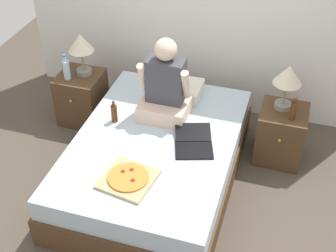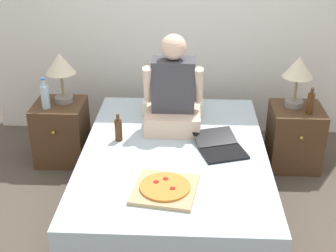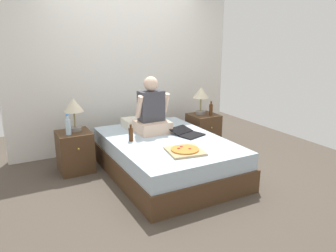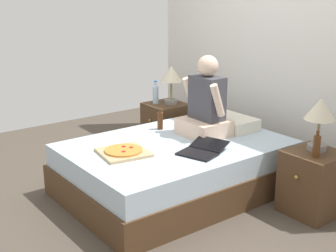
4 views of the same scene
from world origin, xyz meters
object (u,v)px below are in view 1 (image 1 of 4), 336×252
(nightstand_right, at_px, (281,134))
(beer_bottle, at_px, (293,110))
(nightstand_left, at_px, (82,97))
(beer_bottle_on_bed, at_px, (114,113))
(person_seated, at_px, (165,89))
(lamp_on_left_nightstand, at_px, (81,45))
(bed, at_px, (155,160))
(laptop, at_px, (194,144))
(pizza_box, at_px, (128,178))
(water_bottle, at_px, (66,69))
(lamp_on_right_nightstand, at_px, (288,78))

(nightstand_right, bearing_deg, beer_bottle, -54.99)
(nightstand_left, xyz_separation_m, beer_bottle_on_bed, (0.61, -0.53, 0.30))
(person_seated, bearing_deg, lamp_on_left_nightstand, 161.14)
(bed, distance_m, laptop, 0.44)
(laptop, bearing_deg, person_seated, 135.06)
(laptop, relative_size, beer_bottle_on_bed, 2.23)
(person_seated, distance_m, pizza_box, 0.97)
(bed, relative_size, laptop, 4.16)
(beer_bottle, height_order, person_seated, person_seated)
(water_bottle, relative_size, person_seated, 0.35)
(nightstand_left, height_order, nightstand_right, same)
(water_bottle, height_order, beer_bottle_on_bed, water_bottle)
(beer_bottle, xyz_separation_m, laptop, (-0.77, -0.56, -0.14))
(lamp_on_left_nightstand, xyz_separation_m, beer_bottle, (2.13, -0.15, -0.23))
(water_bottle, height_order, person_seated, person_seated)
(nightstand_right, distance_m, pizza_box, 1.65)
(bed, xyz_separation_m, lamp_on_left_nightstand, (-1.01, 0.72, 0.64))
(lamp_on_left_nightstand, xyz_separation_m, water_bottle, (-0.12, -0.14, -0.22))
(pizza_box, bearing_deg, nightstand_right, 48.06)
(lamp_on_left_nightstand, bearing_deg, pizza_box, -52.54)
(nightstand_left, relative_size, person_seated, 0.71)
(bed, distance_m, nightstand_right, 1.25)
(person_seated, relative_size, beer_bottle_on_bed, 3.55)
(lamp_on_left_nightstand, distance_m, pizza_box, 1.64)
(nightstand_left, distance_m, person_seated, 1.18)
(beer_bottle, bearing_deg, laptop, -144.05)
(nightstand_right, relative_size, laptop, 1.13)
(bed, bearing_deg, beer_bottle_on_bed, 162.43)
(bed, xyz_separation_m, beer_bottle, (1.12, 0.57, 0.41))
(nightstand_right, bearing_deg, nightstand_left, 180.00)
(nightstand_right, bearing_deg, laptop, -136.76)
(nightstand_left, height_order, beer_bottle, beer_bottle)
(water_bottle, xyz_separation_m, beer_bottle_on_bed, (0.69, -0.44, -0.09))
(nightstand_left, distance_m, laptop, 1.56)
(beer_bottle, bearing_deg, bed, -153.10)
(nightstand_right, xyz_separation_m, beer_bottle, (0.07, -0.10, 0.37))
(lamp_on_right_nightstand, relative_size, pizza_box, 0.98)
(person_seated, height_order, laptop, person_seated)
(beer_bottle, distance_m, laptop, 0.96)
(pizza_box, bearing_deg, nightstand_left, 129.71)
(lamp_on_left_nightstand, height_order, water_bottle, lamp_on_left_nightstand)
(nightstand_right, bearing_deg, water_bottle, -177.64)
(laptop, bearing_deg, water_bottle, 158.96)
(nightstand_right, distance_m, beer_bottle, 0.39)
(bed, xyz_separation_m, nightstand_left, (-1.05, 0.67, 0.04))
(person_seated, xyz_separation_m, beer_bottle_on_bed, (-0.42, -0.24, -0.20))
(water_bottle, height_order, laptop, water_bottle)
(nightstand_left, xyz_separation_m, water_bottle, (-0.08, -0.09, 0.39))
(nightstand_left, distance_m, nightstand_right, 2.10)
(laptop, height_order, pizza_box, laptop)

